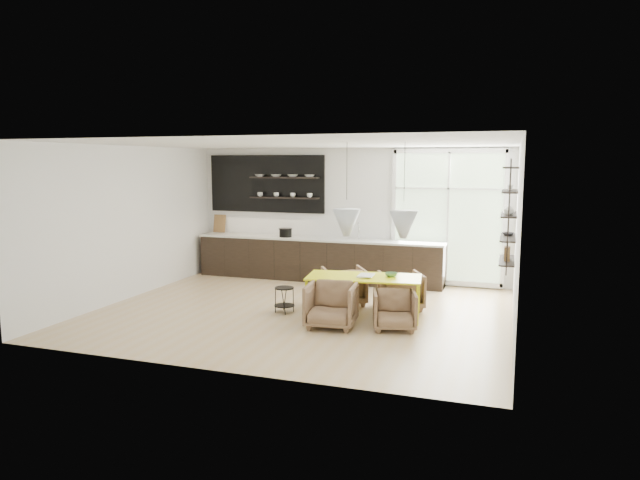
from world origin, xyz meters
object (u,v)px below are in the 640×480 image
(armchair_back_right, at_px, (401,290))
(wire_stool, at_px, (284,296))
(dining_table, at_px, (364,279))
(armchair_back_left, at_px, (344,286))
(armchair_front_right, at_px, (394,310))
(armchair_front_left, at_px, (331,305))

(armchair_back_right, bearing_deg, wire_stool, 0.39)
(wire_stool, bearing_deg, dining_table, 7.87)
(armchair_back_left, bearing_deg, wire_stool, 18.89)
(armchair_back_right, relative_size, armchair_front_right, 1.08)
(armchair_back_left, relative_size, armchair_back_right, 1.03)
(armchair_back_right, distance_m, wire_stool, 2.08)
(armchair_back_right, xyz_separation_m, wire_stool, (-1.86, -0.91, -0.04))
(armchair_front_right, relative_size, wire_stool, 1.51)
(armchair_front_left, relative_size, wire_stool, 1.75)
(armchair_front_left, height_order, armchair_front_right, armchair_front_left)
(armchair_front_right, bearing_deg, armchair_back_right, 81.25)
(dining_table, distance_m, armchair_back_left, 0.96)
(armchair_front_left, bearing_deg, armchair_back_left, 92.87)
(dining_table, distance_m, armchair_front_right, 0.91)
(wire_stool, bearing_deg, armchair_front_left, -28.95)
(armchair_back_left, relative_size, wire_stool, 1.69)
(armchair_front_left, height_order, wire_stool, armchair_front_left)
(dining_table, xyz_separation_m, armchair_front_right, (0.64, -0.56, -0.34))
(armchair_front_right, bearing_deg, armchair_front_left, 176.63)
(dining_table, bearing_deg, armchair_back_right, 48.04)
(dining_table, relative_size, armchair_front_right, 2.96)
(armchair_front_right, distance_m, wire_stool, 2.04)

